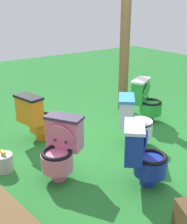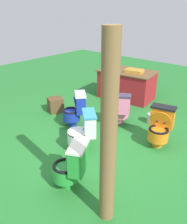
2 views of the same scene
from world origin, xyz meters
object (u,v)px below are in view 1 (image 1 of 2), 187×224
Objects in this scene: toilet_blue at (143,155)px; lemon_bucket at (4,162)px; toilet_pink at (61,148)px; wooden_post at (124,50)px; toilet_green at (146,100)px; toilet_orange at (36,117)px; toilet_white at (133,121)px.

toilet_blue reaches higher than lemon_bucket.
toilet_blue and toilet_pink have the same top height.
wooden_post is 2.92m from lemon_bucket.
toilet_blue is at bearing 15.46° from toilet_green.
toilet_green is 2.12m from toilet_pink.
toilet_blue is at bearing 3.08° from toilet_orange.
toilet_orange is 1.00× the size of toilet_pink.
toilet_green is 2.63× the size of lemon_bucket.
wooden_post reaches higher than lemon_bucket.
wooden_post reaches higher than toilet_orange.
toilet_white is 1.00× the size of toilet_orange.
toilet_green is at bearing -87.17° from lemon_bucket.
toilet_pink is 0.76m from lemon_bucket.
wooden_post is at bearing 85.81° from toilet_orange.
wooden_post is (1.30, -2.10, 0.75)m from toilet_pink.
toilet_orange is 2.09m from wooden_post.
lemon_bucket is at bearing -25.19° from toilet_green.
toilet_blue is 1.00× the size of toilet_orange.
toilet_orange is at bearing -40.95° from toilet_pink.
lemon_bucket is at bearing 14.62° from toilet_pink.
toilet_pink is 2.63× the size of lemon_bucket.
toilet_pink is (-1.01, 0.17, 0.00)m from toilet_orange.
toilet_white and toilet_green have the same top height.
toilet_orange is 2.63× the size of lemon_bucket.
wooden_post reaches higher than toilet_green.
toilet_white is 0.96m from toilet_green.
toilet_orange is at bearing -121.98° from toilet_blue.
wooden_post reaches higher than toilet_white.
toilet_white is 2.63× the size of lemon_bucket.
toilet_orange is 1.89m from toilet_green.
wooden_post is at bearing -124.40° from toilet_green.
toilet_blue is at bearing -135.15° from lemon_bucket.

